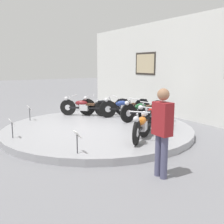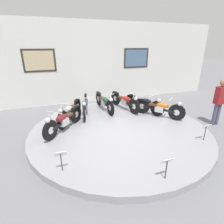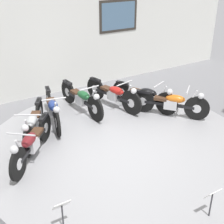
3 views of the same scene
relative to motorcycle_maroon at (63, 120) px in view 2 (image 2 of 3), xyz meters
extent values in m
plane|color=slate|center=(1.79, -0.36, -0.56)|extent=(60.00, 60.00, 0.00)
cylinder|color=#99999E|center=(1.79, -0.36, -0.47)|extent=(5.85, 5.85, 0.18)
cube|color=silver|center=(1.79, 3.49, 1.39)|extent=(14.00, 0.20, 3.89)
cube|color=#2D2823|center=(-0.61, 3.38, 1.58)|extent=(1.40, 0.02, 1.00)
cube|color=#C6B289|center=(-0.61, 3.38, 1.58)|extent=(1.24, 0.02, 0.84)
cube|color=#2D2823|center=(4.19, 3.38, 1.58)|extent=(1.40, 0.02, 1.00)
cube|color=slate|center=(4.19, 3.38, 1.58)|extent=(1.24, 0.02, 0.84)
cylinder|color=black|center=(-0.41, -0.48, -0.07)|extent=(0.44, 0.50, 0.61)
cylinder|color=silver|center=(-0.41, -0.48, -0.07)|extent=(0.19, 0.20, 0.21)
cylinder|color=black|center=(0.47, 0.54, -0.07)|extent=(0.44, 0.50, 0.61)
cylinder|color=silver|center=(0.47, 0.54, -0.07)|extent=(0.19, 0.20, 0.21)
cube|color=black|center=(0.03, 0.03, -0.07)|extent=(0.87, 0.98, 0.07)
cube|color=silver|center=(0.00, 0.00, -0.05)|extent=(0.36, 0.37, 0.24)
ellipsoid|color=maroon|center=(-0.06, -0.07, 0.11)|extent=(0.48, 0.51, 0.20)
cube|color=#472D1E|center=(0.17, 0.20, 0.07)|extent=(0.36, 0.37, 0.07)
cube|color=black|center=(0.47, 0.54, 0.19)|extent=(0.31, 0.34, 0.06)
cylinder|color=silver|center=(-0.32, -0.36, 0.13)|extent=(0.20, 0.22, 0.54)
cylinder|color=silver|center=(-0.25, -0.28, 0.39)|extent=(0.43, 0.38, 0.03)
sphere|color=silver|center=(-0.45, -0.52, 0.27)|extent=(0.15, 0.15, 0.15)
cylinder|color=black|center=(-0.03, 0.15, -0.05)|extent=(0.37, 0.58, 0.64)
cylinder|color=silver|center=(-0.03, 0.15, -0.05)|extent=(0.17, 0.23, 0.22)
cylinder|color=black|center=(0.64, 1.32, -0.05)|extent=(0.37, 0.58, 0.64)
cylinder|color=silver|center=(0.64, 1.32, -0.05)|extent=(0.17, 0.23, 0.22)
cube|color=black|center=(0.30, 0.74, -0.05)|extent=(0.68, 1.11, 0.07)
cube|color=silver|center=(0.28, 0.70, -0.03)|extent=(0.33, 0.38, 0.24)
ellipsoid|color=#B2B5BA|center=(0.23, 0.62, 0.13)|extent=(0.43, 0.53, 0.20)
cube|color=#472D1E|center=(0.41, 0.93, 0.09)|extent=(0.33, 0.38, 0.07)
cube|color=black|center=(0.64, 1.32, 0.22)|extent=(0.26, 0.36, 0.06)
cylinder|color=silver|center=(0.04, 0.28, 0.15)|extent=(0.16, 0.24, 0.54)
cylinder|color=silver|center=(0.09, 0.37, 0.41)|extent=(0.49, 0.29, 0.03)
sphere|color=silver|center=(-0.06, 0.10, 0.29)|extent=(0.15, 0.15, 0.15)
cylinder|color=black|center=(0.78, 0.59, -0.05)|extent=(0.20, 0.64, 0.64)
cylinder|color=silver|center=(0.78, 0.59, -0.05)|extent=(0.12, 0.23, 0.23)
cylinder|color=black|center=(1.10, 1.90, -0.05)|extent=(0.20, 0.64, 0.64)
cylinder|color=silver|center=(1.10, 1.90, -0.05)|extent=(0.12, 0.23, 0.23)
cube|color=black|center=(0.94, 1.25, -0.05)|extent=(0.36, 1.22, 0.07)
cube|color=silver|center=(0.93, 1.21, -0.03)|extent=(0.27, 0.36, 0.24)
ellipsoid|color=navy|center=(0.91, 1.11, 0.13)|extent=(0.33, 0.52, 0.20)
cube|color=#472D1E|center=(0.99, 1.46, 0.09)|extent=(0.27, 0.36, 0.07)
cube|color=black|center=(1.10, 1.90, 0.22)|extent=(0.18, 0.37, 0.06)
cylinder|color=silver|center=(0.82, 0.73, 0.15)|extent=(0.10, 0.25, 0.54)
cylinder|color=silver|center=(0.84, 0.84, 0.41)|extent=(0.53, 0.16, 0.03)
sphere|color=silver|center=(0.77, 0.53, 0.29)|extent=(0.15, 0.15, 0.15)
cylinder|color=black|center=(1.84, 0.76, -0.05)|extent=(0.10, 0.65, 0.64)
cylinder|color=silver|center=(1.84, 0.76, -0.05)|extent=(0.08, 0.23, 0.23)
cylinder|color=black|center=(1.74, 2.10, -0.05)|extent=(0.10, 0.65, 0.64)
cylinder|color=silver|center=(1.74, 2.10, -0.05)|extent=(0.08, 0.23, 0.23)
cube|color=black|center=(1.79, 1.43, -0.05)|extent=(0.16, 1.24, 0.07)
cube|color=silver|center=(1.79, 1.39, -0.03)|extent=(0.22, 0.33, 0.24)
ellipsoid|color=#1E562D|center=(1.80, 1.29, 0.13)|extent=(0.26, 0.50, 0.20)
cube|color=#472D1E|center=(1.77, 1.65, 0.09)|extent=(0.22, 0.33, 0.07)
cube|color=black|center=(1.74, 2.10, 0.22)|extent=(0.13, 0.37, 0.06)
cylinder|color=silver|center=(1.83, 0.90, 0.15)|extent=(0.06, 0.25, 0.54)
cylinder|color=silver|center=(1.82, 1.01, 0.41)|extent=(0.54, 0.07, 0.03)
sphere|color=silver|center=(1.84, 0.70, 0.29)|extent=(0.15, 0.15, 0.15)
cylinder|color=black|center=(2.79, 0.59, -0.05)|extent=(0.20, 0.64, 0.64)
cylinder|color=silver|center=(2.79, 0.59, -0.05)|extent=(0.11, 0.23, 0.23)
cylinder|color=black|center=(2.48, 1.90, -0.05)|extent=(0.20, 0.64, 0.64)
cylinder|color=silver|center=(2.48, 1.90, -0.05)|extent=(0.11, 0.23, 0.23)
cube|color=black|center=(2.63, 1.25, -0.05)|extent=(0.35, 1.23, 0.07)
cube|color=silver|center=(2.64, 1.21, -0.03)|extent=(0.27, 0.36, 0.24)
ellipsoid|color=red|center=(2.66, 1.11, 0.13)|extent=(0.32, 0.52, 0.20)
cube|color=#472D1E|center=(2.58, 1.46, 0.09)|extent=(0.27, 0.36, 0.07)
cube|color=black|center=(2.48, 1.90, 0.22)|extent=(0.18, 0.37, 0.06)
cylinder|color=silver|center=(2.75, 0.73, 0.15)|extent=(0.10, 0.25, 0.54)
cylinder|color=silver|center=(2.73, 0.84, 0.41)|extent=(0.53, 0.15, 0.03)
sphere|color=silver|center=(2.80, 0.53, 0.29)|extent=(0.15, 0.15, 0.15)
cylinder|color=black|center=(3.53, 0.11, -0.07)|extent=(0.28, 0.58, 0.60)
cylinder|color=silver|center=(3.53, 0.11, -0.07)|extent=(0.14, 0.22, 0.21)
cylinder|color=black|center=(3.01, 1.36, -0.07)|extent=(0.28, 0.58, 0.60)
cylinder|color=silver|center=(3.01, 1.36, -0.07)|extent=(0.14, 0.22, 0.21)
cube|color=black|center=(3.27, 0.74, -0.07)|extent=(0.54, 1.17, 0.07)
cube|color=silver|center=(3.29, 0.70, -0.05)|extent=(0.31, 0.37, 0.24)
ellipsoid|color=black|center=(3.32, 0.61, 0.11)|extent=(0.39, 0.53, 0.20)
cube|color=#472D1E|center=(3.19, 0.94, 0.07)|extent=(0.31, 0.37, 0.07)
cube|color=black|center=(3.01, 1.36, 0.19)|extent=(0.23, 0.37, 0.06)
cylinder|color=silver|center=(3.47, 0.25, 0.13)|extent=(0.14, 0.25, 0.54)
cylinder|color=silver|center=(3.43, 0.35, 0.39)|extent=(0.51, 0.24, 0.03)
sphere|color=silver|center=(3.55, 0.06, 0.27)|extent=(0.15, 0.15, 0.15)
cylinder|color=black|center=(3.97, -0.49, -0.07)|extent=(0.43, 0.51, 0.61)
cylinder|color=silver|center=(3.97, -0.49, -0.07)|extent=(0.19, 0.21, 0.21)
cylinder|color=black|center=(3.12, 0.56, -0.07)|extent=(0.43, 0.51, 0.61)
cylinder|color=silver|center=(3.12, 0.56, -0.07)|extent=(0.19, 0.21, 0.21)
cube|color=black|center=(3.54, 0.03, -0.07)|extent=(0.84, 1.01, 0.07)
cube|color=silver|center=(3.57, 0.00, -0.05)|extent=(0.36, 0.37, 0.24)
ellipsoid|color=#D16619|center=(3.63, -0.08, 0.11)|extent=(0.47, 0.51, 0.20)
cube|color=#472D1E|center=(3.41, 0.20, 0.07)|extent=(0.36, 0.37, 0.07)
cube|color=black|center=(3.12, 0.56, 0.19)|extent=(0.30, 0.34, 0.06)
cylinder|color=silver|center=(3.88, -0.38, 0.13)|extent=(0.19, 0.22, 0.54)
cylinder|color=silver|center=(3.81, -0.29, 0.39)|extent=(0.44, 0.37, 0.03)
sphere|color=silver|center=(4.01, -0.54, 0.27)|extent=(0.15, 0.15, 0.15)
cylinder|color=#333338|center=(-0.22, -1.97, -0.16)|extent=(0.02, 0.02, 0.42)
cube|color=white|center=(-0.22, -1.97, 0.06)|extent=(0.26, 0.11, 0.15)
cylinder|color=#333338|center=(1.79, -2.93, -0.16)|extent=(0.02, 0.02, 0.42)
cube|color=white|center=(1.79, -2.93, 0.06)|extent=(0.26, 0.11, 0.15)
cylinder|color=#333338|center=(3.79, -1.97, -0.16)|extent=(0.02, 0.02, 0.42)
cube|color=white|center=(3.79, -1.97, 0.06)|extent=(0.26, 0.11, 0.15)
cylinder|color=#4C4C6B|center=(5.29, -0.96, -0.15)|extent=(0.13, 0.13, 0.82)
cylinder|color=#4C4C6B|center=(5.45, -0.96, -0.15)|extent=(0.13, 0.13, 0.82)
cube|color=maroon|center=(5.37, -0.96, 0.57)|extent=(0.36, 0.22, 0.61)
sphere|color=#9E7051|center=(5.37, -0.96, 1.02)|extent=(0.22, 0.22, 0.22)
camera|label=1|loc=(8.88, -4.19, 1.55)|focal=42.00mm
camera|label=2|loc=(-0.22, -5.31, 2.23)|focal=28.00mm
camera|label=3|loc=(-1.40, -5.22, 3.18)|focal=50.00mm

